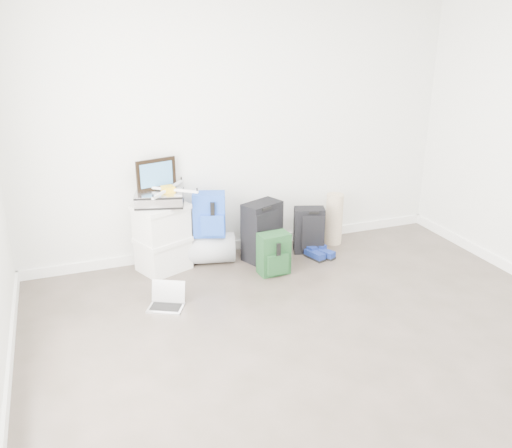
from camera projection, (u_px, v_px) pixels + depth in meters
name	position (u px, v px, depth m)	size (l,w,h in m)	color
ground	(363.00, 385.00, 3.65)	(5.00, 5.00, 0.00)	#3B342B
room_envelope	(383.00, 131.00, 3.05)	(4.52, 5.02, 2.71)	silver
boxes_stack	(162.00, 237.00, 5.23)	(0.58, 0.53, 0.67)	silver
briefcase	(160.00, 199.00, 5.09)	(0.44, 0.32, 0.13)	#B2B2B7
painting	(156.00, 174.00, 5.10)	(0.39, 0.12, 0.30)	black
drone	(168.00, 189.00, 5.06)	(0.50, 0.50, 0.05)	yellow
duffel_bag	(210.00, 248.00, 5.45)	(0.30, 0.30, 0.49)	#92949A
blue_backpack	(210.00, 215.00, 5.29)	(0.35, 0.31, 0.44)	#1939A8
large_suitcase	(262.00, 231.00, 5.47)	(0.45, 0.38, 0.60)	black
green_backpack	(274.00, 255.00, 5.19)	(0.30, 0.23, 0.41)	#12331A
carry_on	(309.00, 230.00, 5.65)	(0.35, 0.28, 0.49)	black
shoes	(319.00, 254.00, 5.58)	(0.28, 0.26, 0.08)	black
rolled_rug	(334.00, 219.00, 5.87)	(0.18, 0.18, 0.56)	tan
laptop	(167.00, 301.00, 4.64)	(0.36, 0.32, 0.21)	#BBBBC0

